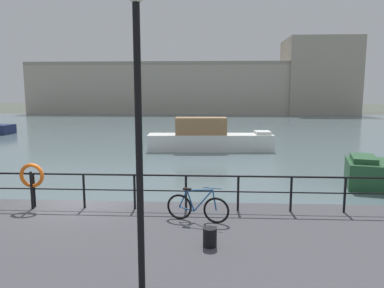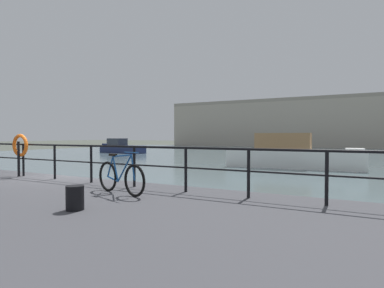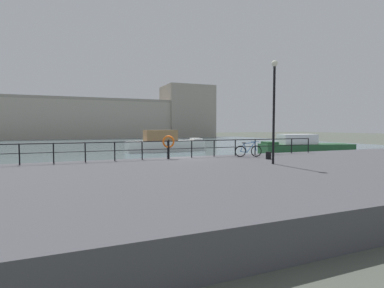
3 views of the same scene
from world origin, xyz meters
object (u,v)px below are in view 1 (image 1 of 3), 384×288
Objects in this scene: parked_bicycle at (197,208)px; quay_lamp_post at (138,106)px; life_ring_stand at (32,177)px; moored_small_launch at (209,138)px; mooring_bollard at (210,237)px; harbor_building at (224,87)px.

parked_bicycle is 0.33× the size of quay_lamp_post.
life_ring_stand is 0.27× the size of quay_lamp_post.
life_ring_stand is at bearing -109.96° from moored_small_launch.
quay_lamp_post reaches higher than mooring_bollard.
life_ring_stand is (-5.20, -17.22, 1.04)m from moored_small_launch.
parked_bicycle is 1.65m from mooring_bollard.
harbor_building is at bearing 101.49° from parked_bicycle.
parked_bicycle is 3.94× the size of mooring_bollard.
harbor_building is 68.59m from quay_lamp_post.
mooring_bollard is at bearing 58.78° from quay_lamp_post.
parked_bicycle is at bearing -9.59° from life_ring_stand.
quay_lamp_post is at bearing -89.38° from parked_bicycle.
moored_small_launch is 1.82× the size of quay_lamp_post.
harbor_building reaches higher than quay_lamp_post.
mooring_bollard is at bearing -92.12° from harbor_building.
life_ring_stand reaches higher than mooring_bollard.
harbor_building is at bearing 83.01° from life_ring_stand.
mooring_bollard is 0.31× the size of life_ring_stand.
moored_small_launch is at bearing 103.44° from parked_bicycle.
moored_small_launch reaches higher than parked_bicycle.
harbor_building is 65.08m from parked_bicycle.
parked_bicycle is at bearing -92.48° from harbor_building.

